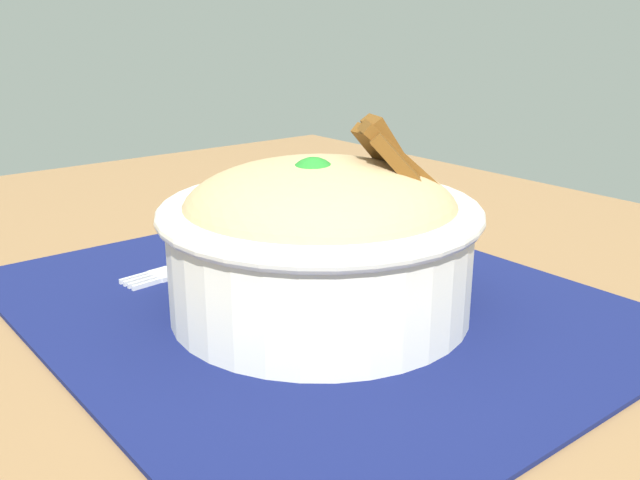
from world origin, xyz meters
TOP-DOWN VIEW (x-y plane):
  - table at (0.00, 0.00)m, footprint 1.07×0.88m
  - placemat at (-0.03, 0.00)m, footprint 0.42×0.35m
  - bowl at (-0.05, 0.01)m, footprint 0.22×0.22m
  - fork at (0.08, 0.03)m, footprint 0.03×0.14m

SIDE VIEW (x-z plane):
  - table at x=0.00m, z-range 0.31..1.08m
  - placemat at x=-0.03m, z-range 0.78..0.78m
  - fork at x=0.08m, z-range 0.78..0.78m
  - bowl at x=-0.05m, z-range 0.77..0.90m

